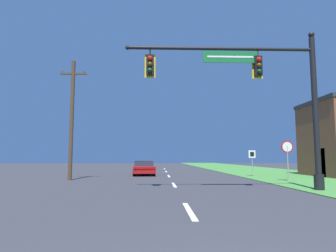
{
  "coord_description": "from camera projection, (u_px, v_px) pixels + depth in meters",
  "views": [
    {
      "loc": [
        -0.87,
        -2.5,
        1.47
      ],
      "look_at": [
        0.0,
        23.91,
        4.29
      ],
      "focal_mm": 32.0,
      "sensor_mm": 36.0,
      "label": 1
    }
  ],
  "objects": [
    {
      "name": "car_ahead",
      "position": [
        144.0,
        168.0,
        25.94
      ],
      "size": [
        2.19,
        4.81,
        1.19
      ],
      "color": "black",
      "rests_on": "ground"
    },
    {
      "name": "signal_mast",
      "position": [
        267.0,
        92.0,
        13.85
      ],
      "size": [
        9.03,
        0.47,
        7.4
      ],
      "color": "black",
      "rests_on": "grass_verge_right"
    },
    {
      "name": "road_center_line",
      "position": [
        169.0,
        176.0,
        24.22
      ],
      "size": [
        0.16,
        34.8,
        0.01
      ],
      "color": "silver",
      "rests_on": "ground"
    },
    {
      "name": "grass_verge_right",
      "position": [
        263.0,
        171.0,
        32.52
      ],
      "size": [
        10.0,
        110.0,
        0.04
      ],
      "color": "#428438",
      "rests_on": "ground"
    },
    {
      "name": "stop_sign",
      "position": [
        287.0,
        152.0,
        18.67
      ],
      "size": [
        0.76,
        0.07,
        2.5
      ],
      "color": "gray",
      "rests_on": "grass_verge_right"
    },
    {
      "name": "utility_pole_near",
      "position": [
        72.0,
        117.0,
        20.34
      ],
      "size": [
        1.8,
        0.26,
        8.16
      ],
      "color": "#4C3823",
      "rests_on": "ground"
    },
    {
      "name": "route_sign_post",
      "position": [
        252.0,
        157.0,
        23.73
      ],
      "size": [
        0.55,
        0.06,
        2.03
      ],
      "color": "gray",
      "rests_on": "grass_verge_right"
    }
  ]
}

